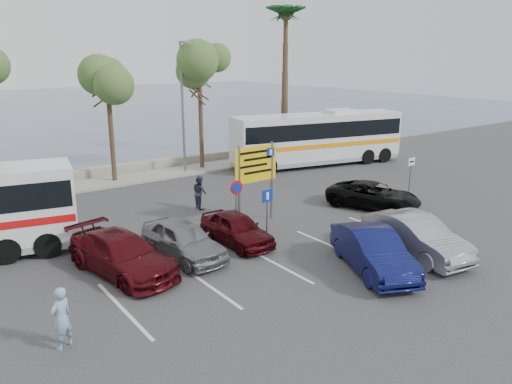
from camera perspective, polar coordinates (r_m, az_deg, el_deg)
ground at (r=19.86m, az=3.11°, el=-6.40°), size 120.00×120.00×0.00m
kerb_strip at (r=31.42m, az=-13.26°, el=1.60°), size 44.00×2.40×0.15m
seawall at (r=33.18m, az=-14.66°, el=2.64°), size 48.00×0.80×0.60m
tree_mid at (r=30.02m, az=-16.75°, el=13.45°), size 3.20×3.20×8.00m
tree_right at (r=32.58m, az=-6.47°, el=13.24°), size 3.20×3.20×7.40m
palm_tree at (r=36.63m, az=3.44°, el=19.34°), size 4.80×4.80×11.20m
street_lamp_right at (r=31.53m, az=-8.34°, el=10.25°), size 0.45×1.15×8.01m
direction_sign at (r=22.14m, az=-0.02°, el=2.53°), size 2.20×0.12×3.60m
sign_no_stop at (r=20.82m, az=-2.26°, el=-0.76°), size 0.60×0.08×2.35m
sign_parking at (r=19.84m, az=1.28°, el=-1.90°), size 0.50×0.07×2.25m
sign_taxi at (r=27.32m, az=17.25°, el=2.16°), size 0.50×0.07×2.20m
lane_markings at (r=18.48m, az=2.33°, el=-8.10°), size 12.02×4.20×0.01m
coach_bus_right at (r=34.44m, az=7.04°, el=5.92°), size 12.25×5.02×3.74m
car_silver_a at (r=18.92m, az=-8.30°, el=-5.40°), size 1.98×4.26×1.41m
car_blue at (r=18.07m, az=13.23°, el=-6.56°), size 3.27×4.75×1.48m
car_maroon at (r=18.02m, az=-15.08°, el=-6.89°), size 2.89×5.13×1.40m
car_red at (r=20.09m, az=-2.24°, el=-4.17°), size 1.53×3.77×1.28m
suv_black at (r=25.37m, az=13.29°, el=-0.38°), size 3.63×5.04×1.27m
car_silver_b at (r=19.85m, az=17.79°, el=-4.80°), size 2.35×4.85×1.53m
pedestrian_near at (r=14.12m, az=-21.35°, el=-13.28°), size 0.74×0.64×1.71m
pedestrian_far at (r=24.70m, az=-6.44°, el=-0.03°), size 0.68×0.85×1.65m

